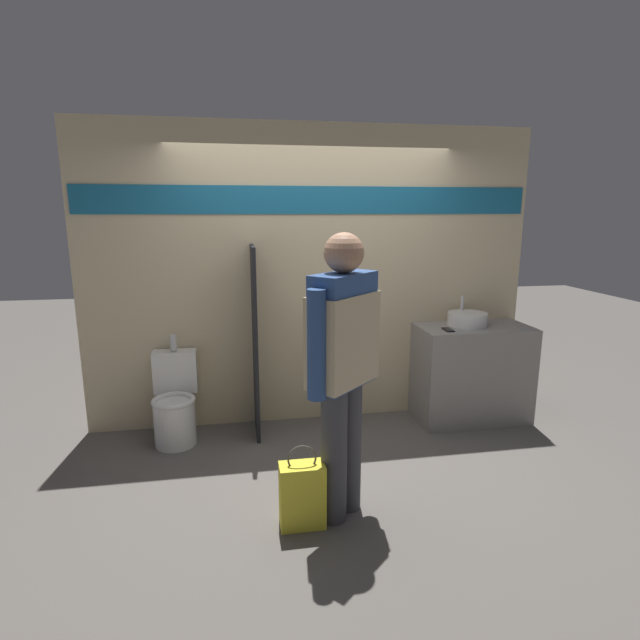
% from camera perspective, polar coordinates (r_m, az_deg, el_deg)
% --- Properties ---
extents(ground_plane, '(16.00, 16.00, 0.00)m').
position_cam_1_polar(ground_plane, '(4.40, 0.39, -13.97)').
color(ground_plane, '#5B5651').
extents(display_wall, '(4.08, 0.07, 2.70)m').
position_cam_1_polar(display_wall, '(4.57, -0.93, 4.97)').
color(display_wall, beige).
rests_on(display_wall, ground_plane).
extents(sink_counter, '(1.03, 0.54, 0.91)m').
position_cam_1_polar(sink_counter, '(4.94, 16.92, -5.82)').
color(sink_counter, gray).
rests_on(sink_counter, ground_plane).
extents(sink_basin, '(0.36, 0.36, 0.26)m').
position_cam_1_polar(sink_basin, '(4.84, 16.48, 0.13)').
color(sink_basin, white).
rests_on(sink_basin, sink_counter).
extents(cell_phone, '(0.07, 0.14, 0.01)m').
position_cam_1_polar(cell_phone, '(4.59, 14.42, -1.08)').
color(cell_phone, black).
rests_on(cell_phone, sink_counter).
extents(divider_near_counter, '(0.03, 0.47, 1.67)m').
position_cam_1_polar(divider_near_counter, '(4.36, -7.42, -2.56)').
color(divider_near_counter, black).
rests_on(divider_near_counter, ground_plane).
extents(urinal_near_counter, '(0.31, 0.29, 1.21)m').
position_cam_1_polar(urinal_near_counter, '(4.54, 1.40, -2.15)').
color(urinal_near_counter, silver).
rests_on(urinal_near_counter, ground_plane).
extents(toilet, '(0.37, 0.53, 0.90)m').
position_cam_1_polar(toilet, '(4.51, -16.24, -9.30)').
color(toilet, white).
rests_on(toilet, ground_plane).
extents(person_in_vest, '(0.51, 0.50, 1.83)m').
position_cam_1_polar(person_in_vest, '(3.09, 2.62, -4.38)').
color(person_in_vest, '#3D3D42').
rests_on(person_in_vest, ground_plane).
extents(shopping_bag, '(0.28, 0.16, 0.55)m').
position_cam_1_polar(shopping_bag, '(3.31, -2.04, -19.32)').
color(shopping_bag, yellow).
rests_on(shopping_bag, ground_plane).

